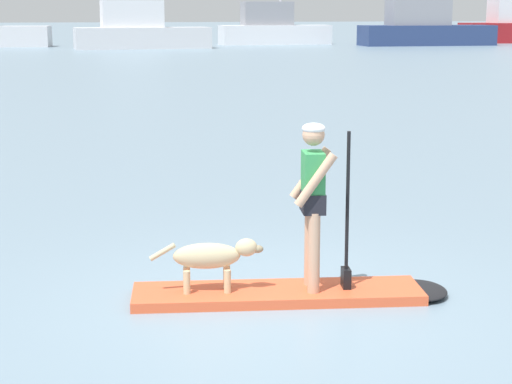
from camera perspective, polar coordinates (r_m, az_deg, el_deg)
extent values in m
plane|color=gray|center=(9.10, 1.38, -6.80)|extent=(400.00, 400.00, 0.00)
cube|color=#E55933|center=(9.09, 1.38, -6.50)|extent=(2.99, 1.12, 0.10)
ellipsoid|color=black|center=(9.35, 10.35, -6.17)|extent=(0.65, 0.75, 0.10)
cylinder|color=tan|center=(9.12, 3.48, -3.46)|extent=(0.12, 0.12, 0.81)
cylinder|color=tan|center=(8.88, 3.71, -3.89)|extent=(0.12, 0.12, 0.81)
cube|color=black|center=(8.88, 3.63, -0.64)|extent=(0.27, 0.39, 0.20)
cube|color=#338C4C|center=(8.84, 3.65, 0.70)|extent=(0.25, 0.36, 0.58)
sphere|color=tan|center=(8.77, 3.69, 3.67)|extent=(0.22, 0.22, 0.22)
ellipsoid|color=white|center=(8.76, 3.69, 4.06)|extent=(0.23, 0.23, 0.11)
cylinder|color=tan|center=(9.02, 3.48, 1.22)|extent=(0.43, 0.15, 0.54)
cylinder|color=tan|center=(8.65, 3.83, 0.76)|extent=(0.43, 0.15, 0.54)
cylinder|color=black|center=(8.96, 5.84, -1.19)|extent=(0.04, 0.04, 1.60)
cube|color=black|center=(9.14, 5.75, -5.46)|extent=(0.10, 0.19, 0.20)
ellipsoid|color=#CCB78C|center=(8.93, -3.16, -4.08)|extent=(0.70, 0.31, 0.26)
ellipsoid|color=#CCB78C|center=(8.92, -0.62, -3.55)|extent=(0.24, 0.19, 0.18)
ellipsoid|color=gray|center=(8.94, 0.09, -3.66)|extent=(0.13, 0.10, 0.08)
cylinder|color=#CCB78C|center=(8.91, -5.97, -3.82)|extent=(0.27, 0.09, 0.18)
cylinder|color=#CCB78C|center=(9.08, -1.88, -5.42)|extent=(0.07, 0.07, 0.23)
cylinder|color=#CCB78C|center=(8.93, -1.83, -5.71)|extent=(0.07, 0.07, 0.23)
cylinder|color=#CCB78C|center=(9.07, -4.43, -5.47)|extent=(0.07, 0.07, 0.23)
cylinder|color=#CCB78C|center=(8.92, -4.43, -5.76)|extent=(0.07, 0.07, 0.23)
cube|color=silver|center=(67.77, -7.23, 9.70)|extent=(10.08, 3.30, 1.56)
cube|color=silver|center=(67.68, -7.91, 11.18)|extent=(4.58, 2.30, 1.96)
cube|color=white|center=(75.45, 1.22, 9.98)|extent=(9.26, 2.80, 1.58)
cube|color=gray|center=(75.26, 0.71, 11.31)|extent=(4.19, 2.01, 1.92)
cylinder|color=silver|center=(75.26, 0.71, 11.49)|extent=(3.22, 0.24, 0.14)
cube|color=navy|center=(74.76, 10.82, 9.77)|extent=(10.91, 3.27, 1.61)
cube|color=gray|center=(74.42, 10.29, 11.19)|extent=(4.93, 2.39, 2.02)
cylinder|color=silver|center=(74.42, 10.29, 11.33)|extent=(3.80, 0.21, 0.14)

